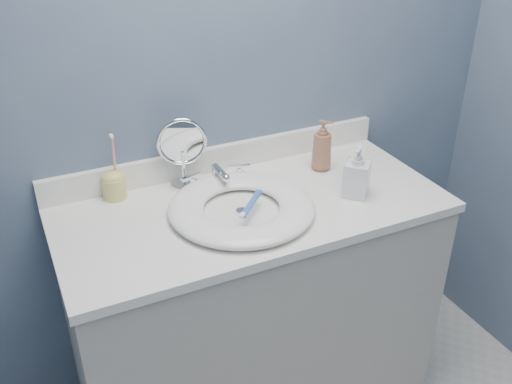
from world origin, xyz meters
TOP-DOWN VIEW (x-y plane):
  - back_wall at (0.00, 1.25)m, footprint 2.20×0.02m
  - vanity_cabinet at (0.00, 0.97)m, footprint 1.20×0.55m
  - countertop at (0.00, 0.97)m, footprint 1.22×0.57m
  - backsplash at (0.00, 1.24)m, footprint 1.22×0.02m
  - basin at (-0.05, 0.94)m, footprint 0.45×0.45m
  - drain at (-0.05, 0.94)m, footprint 0.04×0.04m
  - faucet at (-0.05, 1.14)m, footprint 0.25×0.13m
  - makeup_mirror at (-0.15, 1.18)m, footprint 0.16×0.09m
  - soap_bottle_amber at (0.32, 1.09)m, footprint 0.10×0.10m
  - soap_bottle_clear at (0.32, 0.89)m, footprint 0.11×0.11m
  - toothbrush_holder at (-0.38, 1.20)m, footprint 0.08×0.08m
  - toothbrush_lying at (-0.04, 0.91)m, footprint 0.13×0.14m

SIDE VIEW (x-z plane):
  - vanity_cabinet at x=0.00m, z-range 0.00..0.85m
  - countertop at x=0.00m, z-range 0.85..0.88m
  - drain at x=-0.05m, z-range 0.88..0.89m
  - basin at x=-0.05m, z-range 0.88..0.92m
  - faucet at x=-0.05m, z-range 0.87..0.95m
  - toothbrush_lying at x=-0.04m, z-range 0.92..0.93m
  - backsplash at x=0.00m, z-range 0.88..0.97m
  - toothbrush_holder at x=-0.38m, z-range 0.82..1.04m
  - soap_bottle_clear at x=0.32m, z-range 0.88..1.05m
  - soap_bottle_amber at x=0.32m, z-range 0.88..1.06m
  - makeup_mirror at x=-0.15m, z-range 0.89..1.13m
  - back_wall at x=0.00m, z-range 0.00..2.40m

